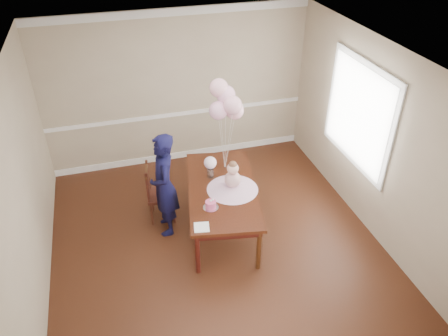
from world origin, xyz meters
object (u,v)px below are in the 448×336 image
(dining_chair_seat, at_px, (162,195))
(birthday_cake, at_px, (211,204))
(dining_table_top, at_px, (222,189))
(woman, at_px, (164,185))

(dining_chair_seat, bearing_deg, birthday_cake, -48.66)
(dining_table_top, relative_size, birthday_cake, 13.33)
(dining_table_top, distance_m, birthday_cake, 0.47)
(dining_table_top, height_order, woman, woman)
(woman, bearing_deg, dining_chair_seat, -174.18)
(dining_chair_seat, xyz_separation_m, woman, (0.01, -0.29, 0.37))
(dining_chair_seat, relative_size, woman, 0.26)
(dining_table_top, xyz_separation_m, woman, (-0.79, 0.18, 0.10))
(dining_table_top, relative_size, dining_chair_seat, 4.72)
(dining_chair_seat, height_order, woman, woman)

